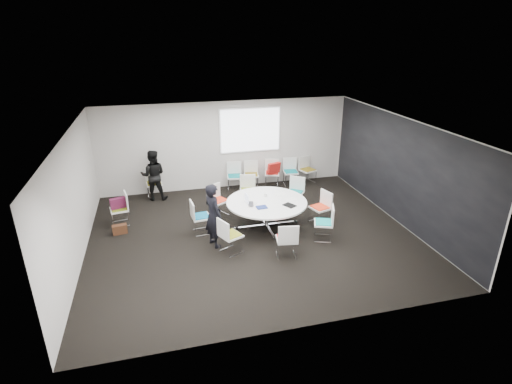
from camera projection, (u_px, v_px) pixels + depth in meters
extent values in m
cube|color=black|center=(252.00, 236.00, 10.14)|extent=(8.00, 7.00, 0.04)
cube|color=white|center=(252.00, 125.00, 9.06)|extent=(8.00, 7.00, 0.04)
cube|color=beige|center=(226.00, 145.00, 12.75)|extent=(8.00, 0.04, 2.80)
cube|color=beige|center=(304.00, 259.00, 6.45)|extent=(8.00, 0.04, 2.80)
cube|color=beige|center=(73.00, 200.00, 8.67)|extent=(0.04, 7.00, 2.80)
cube|color=beige|center=(400.00, 170.00, 10.53)|extent=(0.04, 7.00, 2.80)
cube|color=black|center=(399.00, 170.00, 10.52)|extent=(0.01, 6.94, 2.74)
cube|color=silver|center=(266.00, 225.00, 10.55)|extent=(0.90, 0.90, 0.08)
cylinder|color=silver|center=(267.00, 214.00, 10.42)|extent=(0.10, 0.10, 0.65)
cylinder|color=white|center=(267.00, 202.00, 10.29)|extent=(2.08, 2.08, 0.04)
cube|color=white|center=(250.00, 130.00, 12.71)|extent=(1.90, 0.03, 1.35)
cube|color=silver|center=(319.00, 216.00, 10.68)|extent=(0.53, 0.53, 0.42)
cube|color=white|center=(320.00, 208.00, 10.59)|extent=(0.56, 0.57, 0.04)
cube|color=red|center=(320.00, 207.00, 10.58)|extent=(0.48, 0.50, 0.03)
cube|color=white|center=(326.00, 198.00, 10.61)|extent=(0.17, 0.45, 0.42)
cube|color=silver|center=(295.00, 200.00, 11.64)|extent=(0.59, 0.59, 0.42)
cube|color=white|center=(295.00, 193.00, 11.56)|extent=(0.63, 0.63, 0.04)
cube|color=#0B7577|center=(295.00, 192.00, 11.55)|extent=(0.55, 0.54, 0.03)
cube|color=white|center=(297.00, 183.00, 11.65)|extent=(0.39, 0.31, 0.42)
cube|color=silver|center=(248.00, 198.00, 11.79)|extent=(0.48, 0.48, 0.42)
cube|color=white|center=(248.00, 191.00, 11.70)|extent=(0.53, 0.51, 0.04)
cube|color=olive|center=(248.00, 190.00, 11.69)|extent=(0.46, 0.44, 0.03)
cube|color=white|center=(248.00, 181.00, 11.81)|extent=(0.46, 0.11, 0.42)
cube|color=silver|center=(219.00, 209.00, 11.11)|extent=(0.57, 0.57, 0.42)
cube|color=white|center=(219.00, 201.00, 11.02)|extent=(0.62, 0.61, 0.04)
cube|color=red|center=(219.00, 200.00, 11.01)|extent=(0.54, 0.53, 0.03)
cube|color=white|center=(213.00, 191.00, 11.07)|extent=(0.42, 0.26, 0.42)
cube|color=silver|center=(201.00, 225.00, 10.18)|extent=(0.46, 0.46, 0.42)
cube|color=white|center=(201.00, 217.00, 10.09)|extent=(0.49, 0.50, 0.04)
cube|color=#09547A|center=(201.00, 216.00, 10.08)|extent=(0.42, 0.44, 0.03)
cube|color=white|center=(192.00, 210.00, 9.94)|extent=(0.08, 0.46, 0.42)
cube|color=silver|center=(231.00, 244.00, 9.28)|extent=(0.56, 0.56, 0.42)
cube|color=white|center=(231.00, 235.00, 9.19)|extent=(0.59, 0.60, 0.04)
cube|color=olive|center=(231.00, 234.00, 9.18)|extent=(0.51, 0.52, 0.03)
cube|color=white|center=(223.00, 229.00, 8.98)|extent=(0.23, 0.43, 0.42)
cube|color=silver|center=(286.00, 248.00, 9.10)|extent=(0.48, 0.48, 0.42)
cube|color=white|center=(287.00, 239.00, 9.02)|extent=(0.53, 0.51, 0.04)
cube|color=red|center=(287.00, 238.00, 9.01)|extent=(0.46, 0.44, 0.03)
cube|color=white|center=(288.00, 235.00, 8.74)|extent=(0.46, 0.11, 0.42)
cube|color=silver|center=(323.00, 231.00, 9.86)|extent=(0.55, 0.55, 0.42)
cube|color=white|center=(323.00, 223.00, 9.77)|extent=(0.58, 0.59, 0.04)
cube|color=#0D8684|center=(323.00, 222.00, 9.76)|extent=(0.50, 0.51, 0.03)
cube|color=white|center=(333.00, 215.00, 9.66)|extent=(0.20, 0.44, 0.42)
cube|color=silver|center=(235.00, 183.00, 12.92)|extent=(0.48, 0.48, 0.42)
cube|color=white|center=(234.00, 177.00, 12.83)|extent=(0.52, 0.50, 0.04)
cube|color=#0B7277|center=(234.00, 176.00, 12.82)|extent=(0.45, 0.43, 0.03)
cube|color=white|center=(234.00, 168.00, 12.94)|extent=(0.46, 0.10, 0.42)
cube|color=silver|center=(251.00, 182.00, 13.05)|extent=(0.49, 0.49, 0.42)
cube|color=white|center=(251.00, 175.00, 12.96)|extent=(0.53, 0.52, 0.04)
cube|color=brown|center=(251.00, 174.00, 12.95)|extent=(0.46, 0.45, 0.03)
cube|color=white|center=(251.00, 166.00, 13.07)|extent=(0.46, 0.12, 0.42)
cube|color=silver|center=(272.00, 180.00, 13.20)|extent=(0.52, 0.52, 0.42)
cube|color=white|center=(272.00, 174.00, 13.11)|extent=(0.56, 0.54, 0.04)
cube|color=red|center=(272.00, 173.00, 13.10)|extent=(0.49, 0.47, 0.03)
cube|color=white|center=(272.00, 165.00, 13.22)|extent=(0.45, 0.15, 0.42)
cube|color=silver|center=(291.00, 179.00, 13.32)|extent=(0.47, 0.47, 0.42)
cube|color=white|center=(291.00, 172.00, 13.23)|extent=(0.51, 0.49, 0.04)
cube|color=#08757E|center=(291.00, 171.00, 13.22)|extent=(0.44, 0.43, 0.03)
cube|color=white|center=(290.00, 164.00, 13.34)|extent=(0.46, 0.09, 0.42)
cube|color=silver|center=(307.00, 177.00, 13.50)|extent=(0.53, 0.53, 0.42)
cube|color=white|center=(308.00, 170.00, 13.41)|extent=(0.58, 0.57, 0.04)
cube|color=olive|center=(308.00, 169.00, 13.40)|extent=(0.50, 0.49, 0.03)
cube|color=white|center=(304.00, 162.00, 13.48)|extent=(0.45, 0.18, 0.42)
cube|color=silver|center=(120.00, 217.00, 10.60)|extent=(0.49, 0.49, 0.42)
cube|color=white|center=(119.00, 209.00, 10.51)|extent=(0.52, 0.53, 0.04)
cube|color=olive|center=(119.00, 208.00, 10.50)|extent=(0.45, 0.46, 0.03)
cube|color=white|center=(126.00, 200.00, 10.51)|extent=(0.12, 0.46, 0.42)
cube|color=silver|center=(155.00, 191.00, 12.33)|extent=(0.45, 0.45, 0.42)
cube|color=white|center=(154.00, 184.00, 12.24)|extent=(0.50, 0.48, 0.04)
cube|color=olive|center=(154.00, 183.00, 12.23)|extent=(0.43, 0.41, 0.03)
cube|color=white|center=(153.00, 175.00, 12.34)|extent=(0.46, 0.08, 0.42)
imported|color=black|center=(213.00, 215.00, 9.37)|extent=(0.56, 0.67, 1.58)
imported|color=black|center=(153.00, 175.00, 11.98)|extent=(0.83, 0.68, 1.55)
imported|color=#333338|center=(253.00, 204.00, 10.09)|extent=(0.27, 0.35, 0.03)
cube|color=silver|center=(247.00, 198.00, 10.15)|extent=(0.04, 0.30, 0.22)
cube|color=black|center=(290.00, 205.00, 10.02)|extent=(0.34, 0.37, 0.02)
cube|color=navy|center=(262.00, 207.00, 9.91)|extent=(0.27, 0.21, 0.03)
cube|color=silver|center=(281.00, 194.00, 10.71)|extent=(0.33, 0.26, 0.00)
cube|color=silver|center=(291.00, 199.00, 10.41)|extent=(0.33, 0.26, 0.00)
cylinder|color=white|center=(266.00, 195.00, 10.55)|extent=(0.08, 0.08, 0.09)
cube|color=black|center=(293.00, 206.00, 9.99)|extent=(0.15, 0.09, 0.01)
cube|color=#541634|center=(118.00, 203.00, 10.45)|extent=(0.42, 0.26, 0.28)
cube|color=#452616|center=(120.00, 229.00, 10.16)|extent=(0.38, 0.22, 0.24)
cube|color=#AF1915|center=(274.00, 168.00, 12.82)|extent=(0.47, 0.29, 0.36)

